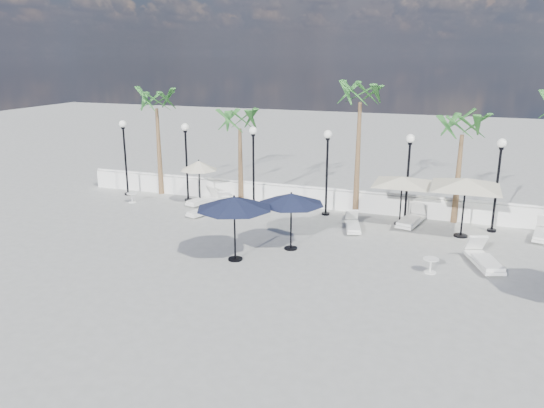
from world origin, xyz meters
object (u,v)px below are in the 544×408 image
(lounger_0, at_px, (203,199))
(lounger_4, at_px, (411,219))
(parasol_navy_left, at_px, (234,203))
(lounger_2, at_px, (223,207))
(parasol_navy_mid, at_px, (291,199))
(lounger_3, at_px, (353,225))
(lounger_5, at_px, (484,259))
(parasol_cream_sq_b, at_px, (466,178))
(lounger_1, at_px, (204,210))
(parasol_cream_sq_a, at_px, (403,177))
(lounger_6, at_px, (543,233))
(parasol_cream_small, at_px, (199,166))

(lounger_0, bearing_deg, lounger_4, 17.45)
(lounger_0, height_order, parasol_navy_left, parasol_navy_left)
(lounger_0, height_order, lounger_2, lounger_2)
(lounger_2, distance_m, parasol_navy_mid, 5.92)
(parasol_navy_left, bearing_deg, lounger_3, 54.80)
(lounger_4, bearing_deg, lounger_5, -41.05)
(lounger_2, bearing_deg, parasol_cream_sq_b, -19.84)
(lounger_4, bearing_deg, lounger_0, -167.04)
(lounger_1, xyz_separation_m, parasol_navy_left, (3.48, -4.49, 1.87))
(lounger_3, xyz_separation_m, parasol_navy_mid, (-1.75, -2.95, 1.72))
(lounger_3, distance_m, lounger_5, 5.53)
(lounger_4, height_order, parasol_navy_mid, parasol_navy_mid)
(lounger_2, bearing_deg, lounger_0, 129.90)
(lounger_1, xyz_separation_m, parasol_cream_sq_b, (10.98, 0.83, 2.16))
(parasol_cream_sq_a, relative_size, parasol_cream_sq_b, 0.89)
(lounger_2, bearing_deg, parasol_navy_mid, -59.26)
(lounger_3, height_order, lounger_6, lounger_6)
(lounger_1, relative_size, lounger_2, 0.89)
(lounger_3, distance_m, parasol_cream_sq_a, 2.93)
(lounger_2, relative_size, lounger_4, 0.93)
(lounger_4, bearing_deg, lounger_1, -156.74)
(lounger_1, distance_m, lounger_6, 14.11)
(parasol_navy_mid, relative_size, parasol_cream_sq_b, 0.48)
(lounger_5, bearing_deg, parasol_navy_mid, 165.43)
(lounger_1, xyz_separation_m, lounger_3, (6.76, 0.15, 0.00))
(parasol_navy_mid, bearing_deg, parasol_navy_left, -132.09)
(lounger_0, relative_size, parasol_navy_left, 0.72)
(lounger_2, height_order, parasol_navy_mid, parasol_navy_mid)
(parasol_navy_mid, height_order, parasol_cream_small, parasol_navy_mid)
(lounger_5, distance_m, parasol_cream_sq_b, 3.78)
(lounger_2, relative_size, parasol_cream_sq_a, 0.44)
(lounger_0, xyz_separation_m, parasol_navy_left, (4.35, -6.12, 1.86))
(lounger_2, bearing_deg, lounger_5, -35.15)
(lounger_0, height_order, parasol_cream_small, parasol_cream_small)
(lounger_6, xyz_separation_m, parasol_cream_small, (-15.04, -0.02, 1.63))
(parasol_navy_left, distance_m, parasol_cream_sq_a, 7.89)
(lounger_2, xyz_separation_m, parasol_cream_sq_a, (7.88, 0.83, 1.84))
(lounger_6, xyz_separation_m, parasol_navy_mid, (-9.01, -4.43, 1.69))
(lounger_5, bearing_deg, parasol_navy_left, 175.83)
(lounger_0, distance_m, lounger_5, 13.19)
(lounger_5, height_order, parasol_navy_left, parasol_navy_left)
(parasol_cream_sq_b, height_order, parasol_cream_small, parasol_cream_sq_b)
(parasol_cream_sq_b, bearing_deg, lounger_3, -170.82)
(lounger_1, bearing_deg, lounger_2, 74.22)
(parasol_cream_small, bearing_deg, parasol_navy_left, -53.56)
(lounger_1, distance_m, parasol_cream_sq_b, 11.22)
(lounger_0, distance_m, parasol_cream_small, 1.65)
(lounger_2, xyz_separation_m, lounger_5, (11.15, -2.99, 0.02))
(parasol_cream_small, bearing_deg, lounger_5, -16.66)
(lounger_4, bearing_deg, lounger_6, 12.93)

